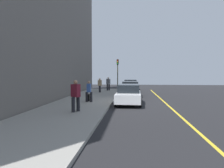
# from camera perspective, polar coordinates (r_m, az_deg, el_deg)

# --- Properties ---
(ground_plane) EXTENTS (56.00, 56.00, 0.00)m
(ground_plane) POSITION_cam_1_polar(r_m,az_deg,el_deg) (16.86, 3.51, -5.22)
(ground_plane) COLOR black
(sidewalk) EXTENTS (28.00, 4.60, 0.15)m
(sidewalk) POSITION_cam_1_polar(r_m,az_deg,el_deg) (17.27, -7.53, -4.79)
(sidewalk) COLOR gray
(sidewalk) RESTS_ON ground
(building_facade) EXTENTS (32.00, 0.80, 15.00)m
(building_facade) POSITION_cam_1_polar(r_m,az_deg,el_deg) (18.65, -16.42, 18.72)
(building_facade) COLOR #66605B
(building_facade) RESTS_ON ground
(lane_stripe_centre) EXTENTS (28.00, 0.14, 0.01)m
(lane_stripe_centre) POSITION_cam_1_polar(r_m,az_deg,el_deg) (17.06, 14.36, -5.19)
(lane_stripe_centre) COLOR gold
(lane_stripe_centre) RESTS_ON ground
(snow_bank_curb) EXTENTS (4.35, 0.56, 0.22)m
(snow_bank_curb) POSITION_cam_1_polar(r_m,az_deg,el_deg) (19.06, 1.62, -3.94)
(snow_bank_curb) COLOR white
(snow_bank_curb) RESTS_ON ground
(parked_car_charcoal) EXTENTS (4.74, 1.92, 1.51)m
(parked_car_charcoal) POSITION_cam_1_polar(r_m,az_deg,el_deg) (28.99, 4.98, -0.32)
(parked_car_charcoal) COLOR black
(parked_car_charcoal) RESTS_ON ground
(parked_car_black) EXTENTS (4.72, 2.01, 1.51)m
(parked_car_black) POSITION_cam_1_polar(r_m,az_deg,el_deg) (22.52, 4.81, -1.24)
(parked_car_black) COLOR black
(parked_car_black) RESTS_ON ground
(parked_car_white) EXTENTS (4.52, 1.97, 1.51)m
(parked_car_white) POSITION_cam_1_polar(r_m,az_deg,el_deg) (16.46, 4.46, -2.76)
(parked_car_white) COLOR black
(parked_car_white) RESTS_ON ground
(pedestrian_blue_coat) EXTENTS (0.44, 0.54, 1.63)m
(pedestrian_blue_coat) POSITION_cam_1_polar(r_m,az_deg,el_deg) (16.66, -6.19, -1.80)
(pedestrian_blue_coat) COLOR black
(pedestrian_blue_coat) RESTS_ON sidewalk
(pedestrian_tan_coat) EXTENTS (0.54, 0.44, 1.64)m
(pedestrian_tan_coat) POSITION_cam_1_polar(r_m,az_deg,el_deg) (25.14, -3.29, -0.20)
(pedestrian_tan_coat) COLOR black
(pedestrian_tan_coat) RESTS_ON sidewalk
(pedestrian_grey_coat) EXTENTS (0.51, 0.55, 1.73)m
(pedestrian_grey_coat) POSITION_cam_1_polar(r_m,az_deg,el_deg) (27.83, -0.99, 0.20)
(pedestrian_grey_coat) COLOR black
(pedestrian_grey_coat) RESTS_ON sidewalk
(pedestrian_burgundy_coat) EXTENTS (0.55, 0.58, 1.83)m
(pedestrian_burgundy_coat) POSITION_cam_1_polar(r_m,az_deg,el_deg) (12.51, -9.69, -2.89)
(pedestrian_burgundy_coat) COLOR black
(pedestrian_burgundy_coat) RESTS_ON sidewalk
(traffic_light_pole) EXTENTS (0.35, 0.26, 4.09)m
(traffic_light_pole) POSITION_cam_1_polar(r_m,az_deg,el_deg) (28.62, 1.52, 4.00)
(traffic_light_pole) COLOR #2D2D19
(traffic_light_pole) RESTS_ON sidewalk
(rolling_suitcase) EXTENTS (0.34, 0.22, 0.90)m
(rolling_suitcase) POSITION_cam_1_polar(r_m,az_deg,el_deg) (17.24, -6.37, -3.63)
(rolling_suitcase) COLOR black
(rolling_suitcase) RESTS_ON sidewalk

